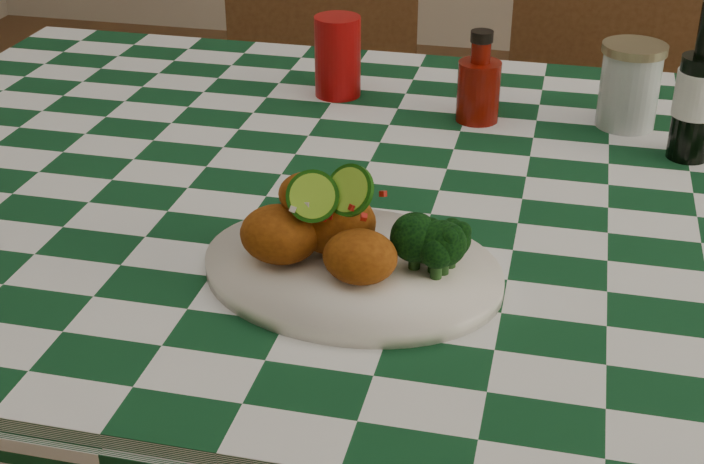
% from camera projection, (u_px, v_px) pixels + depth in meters
% --- Properties ---
extents(dining_table, '(1.66, 1.06, 0.79)m').
position_uv_depth(dining_table, '(428.00, 436.00, 1.41)').
color(dining_table, '#0F3C1E').
rests_on(dining_table, ground).
extents(plate, '(0.35, 0.29, 0.02)m').
position_uv_depth(plate, '(352.00, 270.00, 1.03)').
color(plate, white).
rests_on(plate, dining_table).
extents(fried_chicken_pile, '(0.16, 0.12, 0.10)m').
position_uv_depth(fried_chicken_pile, '(337.00, 218.00, 1.00)').
color(fried_chicken_pile, '#94470E').
rests_on(fried_chicken_pile, plate).
extents(broccoli_side, '(0.08, 0.08, 0.06)m').
position_uv_depth(broccoli_side, '(436.00, 241.00, 1.00)').
color(broccoli_side, black).
rests_on(broccoli_side, plate).
extents(red_tumbler, '(0.08, 0.08, 0.12)m').
position_uv_depth(red_tumbler, '(338.00, 56.00, 1.48)').
color(red_tumbler, '#9F0809').
rests_on(red_tumbler, dining_table).
extents(ketchup_bottle, '(0.08, 0.08, 0.13)m').
position_uv_depth(ketchup_bottle, '(479.00, 76.00, 1.39)').
color(ketchup_bottle, '#6E0E05').
rests_on(ketchup_bottle, dining_table).
extents(mason_jar, '(0.10, 0.10, 0.12)m').
position_uv_depth(mason_jar, '(630.00, 86.00, 1.37)').
color(mason_jar, '#B2BCBA').
rests_on(mason_jar, dining_table).
extents(beer_bottle, '(0.06, 0.06, 0.21)m').
position_uv_depth(beer_bottle, '(699.00, 83.00, 1.26)').
color(beer_bottle, black).
rests_on(beer_bottle, dining_table).
extents(wooden_chair_left, '(0.51, 0.52, 0.90)m').
position_uv_depth(wooden_chair_left, '(323.00, 166.00, 2.08)').
color(wooden_chair_left, '#472814').
rests_on(wooden_chair_left, ground).
extents(wooden_chair_right, '(0.40, 0.42, 0.86)m').
position_uv_depth(wooden_chair_right, '(591.00, 195.00, 2.00)').
color(wooden_chair_right, '#472814').
rests_on(wooden_chair_right, ground).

